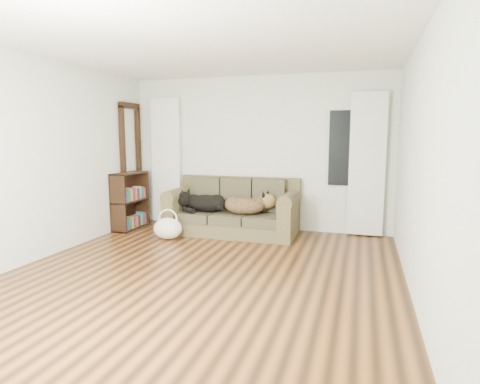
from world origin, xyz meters
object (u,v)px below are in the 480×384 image
(sofa, at_px, (232,206))
(bookshelf, at_px, (130,200))
(dog_shepherd, at_px, (247,205))
(tote_bag, at_px, (168,229))
(dog_black_lab, at_px, (204,204))

(sofa, xyz_separation_m, bookshelf, (-1.80, -0.17, 0.05))
(sofa, height_order, dog_shepherd, sofa)
(bookshelf, bearing_deg, tote_bag, -25.32)
(dog_shepherd, distance_m, bookshelf, 2.08)
(dog_black_lab, height_order, tote_bag, dog_black_lab)
(dog_black_lab, height_order, dog_shepherd, dog_shepherd)
(dog_black_lab, bearing_deg, sofa, 11.42)
(sofa, distance_m, tote_bag, 1.10)
(dog_shepherd, bearing_deg, tote_bag, 28.63)
(dog_black_lab, relative_size, tote_bag, 1.47)
(dog_shepherd, xyz_separation_m, bookshelf, (-2.07, -0.12, 0.01))
(sofa, distance_m, bookshelf, 1.81)
(sofa, xyz_separation_m, tote_bag, (-0.83, -0.66, -0.29))
(sofa, height_order, bookshelf, bookshelf)
(tote_bag, bearing_deg, sofa, 38.39)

